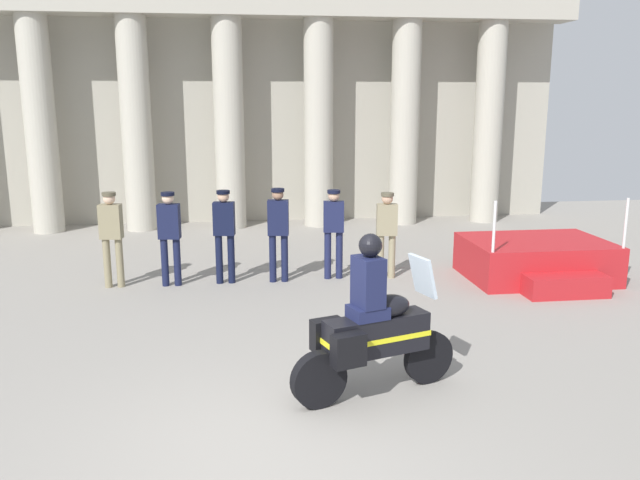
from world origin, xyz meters
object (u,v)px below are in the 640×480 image
(officer_in_row_1, at_px, (169,231))
(officer_in_row_4, at_px, (334,227))
(officer_in_row_2, at_px, (224,229))
(officer_in_row_5, at_px, (387,228))
(officer_in_row_3, at_px, (278,227))
(reviewing_stand, at_px, (537,261))
(officer_in_row_0, at_px, (111,232))
(motorcycle_with_rider, at_px, (371,330))

(officer_in_row_1, bearing_deg, officer_in_row_4, -170.69)
(officer_in_row_2, xyz_separation_m, officer_in_row_5, (3.01, -0.05, -0.06))
(officer_in_row_3, distance_m, officer_in_row_4, 1.04)
(reviewing_stand, xyz_separation_m, officer_in_row_3, (-4.84, 0.47, 0.67))
(officer_in_row_4, bearing_deg, officer_in_row_0, 8.31)
(officer_in_row_1, bearing_deg, officer_in_row_2, -169.95)
(officer_in_row_5, distance_m, motorcycle_with_rider, 5.03)
(motorcycle_with_rider, bearing_deg, officer_in_row_0, 108.72)
(officer_in_row_2, bearing_deg, officer_in_row_1, 10.05)
(officer_in_row_3, xyz_separation_m, officer_in_row_4, (1.04, 0.09, -0.03))
(officer_in_row_2, bearing_deg, reviewing_stand, -177.53)
(reviewing_stand, bearing_deg, motorcycle_with_rider, -133.08)
(officer_in_row_2, height_order, officer_in_row_3, officer_in_row_3)
(officer_in_row_4, bearing_deg, officer_in_row_1, 9.31)
(officer_in_row_0, bearing_deg, officer_in_row_2, -172.34)
(officer_in_row_0, height_order, officer_in_row_4, officer_in_row_0)
(reviewing_stand, bearing_deg, officer_in_row_2, 175.09)
(officer_in_row_3, relative_size, officer_in_row_5, 1.07)
(officer_in_row_1, xyz_separation_m, officer_in_row_4, (2.99, 0.10, -0.01))
(officer_in_row_1, bearing_deg, officer_in_row_3, -172.21)
(officer_in_row_4, relative_size, officer_in_row_5, 1.03)
(officer_in_row_4, xyz_separation_m, officer_in_row_5, (0.99, -0.11, -0.04))
(officer_in_row_2, height_order, officer_in_row_5, officer_in_row_2)
(officer_in_row_2, xyz_separation_m, officer_in_row_3, (0.98, -0.03, 0.01))
(officer_in_row_0, distance_m, officer_in_row_4, 4.01)
(officer_in_row_3, bearing_deg, officer_in_row_1, 7.79)
(officer_in_row_1, relative_size, officer_in_row_5, 1.05)
(officer_in_row_0, height_order, motorcycle_with_rider, motorcycle_with_rider)
(officer_in_row_5, bearing_deg, officer_in_row_4, 1.18)
(reviewing_stand, bearing_deg, officer_in_row_5, 170.93)
(officer_in_row_0, height_order, officer_in_row_5, officer_in_row_0)
(officer_in_row_2, height_order, motorcycle_with_rider, motorcycle_with_rider)
(reviewing_stand, distance_m, motorcycle_with_rider, 6.05)
(reviewing_stand, xyz_separation_m, motorcycle_with_rider, (-4.12, -4.41, 0.44))
(officer_in_row_3, bearing_deg, officer_in_row_5, -173.20)
(officer_in_row_4, xyz_separation_m, motorcycle_with_rider, (-0.33, -4.96, -0.20))
(officer_in_row_0, distance_m, officer_in_row_2, 1.99)
(reviewing_stand, height_order, officer_in_row_0, officer_in_row_0)
(officer_in_row_3, bearing_deg, motorcycle_with_rider, 105.70)
(officer_in_row_4, height_order, motorcycle_with_rider, motorcycle_with_rider)
(officer_in_row_4, bearing_deg, officer_in_row_2, 8.96)
(officer_in_row_2, relative_size, officer_in_row_5, 1.06)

